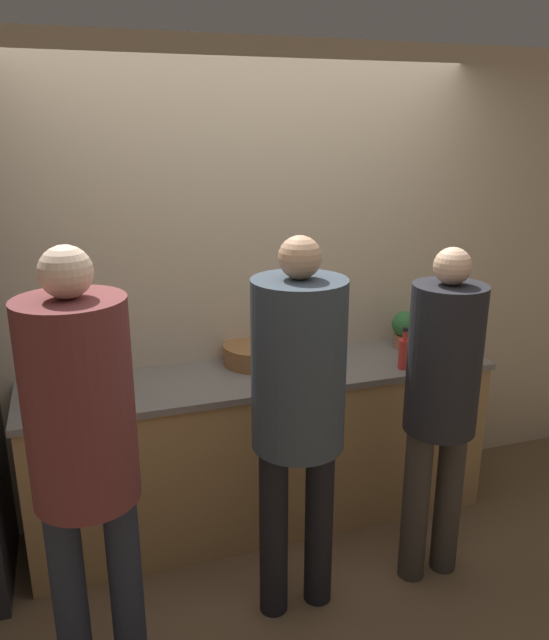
# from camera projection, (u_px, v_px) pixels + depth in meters

# --- Properties ---
(ground_plane) EXTENTS (14.00, 14.00, 0.00)m
(ground_plane) POSITION_uv_depth(u_px,v_px,m) (283.00, 552.00, 3.31)
(ground_plane) COLOR brown
(wall_back) EXTENTS (5.20, 0.06, 2.60)m
(wall_back) POSITION_uv_depth(u_px,v_px,m) (247.00, 288.00, 3.49)
(wall_back) COLOR #C6B293
(wall_back) RESTS_ON ground_plane
(counter) EXTENTS (2.52, 0.61, 0.91)m
(counter) POSITION_uv_depth(u_px,v_px,m) (263.00, 446.00, 3.48)
(counter) COLOR tan
(counter) RESTS_ON ground_plane
(person_left) EXTENTS (0.38, 0.38, 1.80)m
(person_left) POSITION_uv_depth(u_px,v_px,m) (83.00, 439.00, 2.22)
(person_left) COLOR #232838
(person_left) RESTS_ON ground_plane
(person_center) EXTENTS (0.40, 0.40, 1.76)m
(person_center) POSITION_uv_depth(u_px,v_px,m) (298.00, 394.00, 2.64)
(person_center) COLOR black
(person_center) RESTS_ON ground_plane
(person_right) EXTENTS (0.34, 0.34, 1.67)m
(person_right) POSITION_uv_depth(u_px,v_px,m) (441.00, 393.00, 2.89)
(person_right) COLOR #38332D
(person_right) RESTS_ON ground_plane
(fruit_bowl) EXTENTS (0.37, 0.37, 0.15)m
(fruit_bowl) POSITION_uv_depth(u_px,v_px,m) (257.00, 353.00, 3.46)
(fruit_bowl) COLOR brown
(fruit_bowl) RESTS_ON counter
(utensil_crock) EXTENTS (0.10, 0.10, 0.31)m
(utensil_crock) POSITION_uv_depth(u_px,v_px,m) (81.00, 367.00, 3.21)
(utensil_crock) COLOR silver
(utensil_crock) RESTS_ON counter
(bottle_red) EXTENTS (0.06, 0.06, 0.23)m
(bottle_red) POSITION_uv_depth(u_px,v_px,m) (404.00, 352.00, 3.36)
(bottle_red) COLOR red
(bottle_red) RESTS_ON counter
(bottle_green) EXTENTS (0.05, 0.05, 0.17)m
(bottle_green) POSITION_uv_depth(u_px,v_px,m) (43.00, 391.00, 2.93)
(bottle_green) COLOR #236033
(bottle_green) RESTS_ON counter
(bottle_dark) EXTENTS (0.07, 0.07, 0.17)m
(bottle_dark) POSITION_uv_depth(u_px,v_px,m) (101.00, 395.00, 2.89)
(bottle_dark) COLOR #333338
(bottle_dark) RESTS_ON counter
(cup_blue) EXTENTS (0.08, 0.08, 0.10)m
(cup_blue) POSITION_uv_depth(u_px,v_px,m) (325.00, 348.00, 3.56)
(cup_blue) COLOR #335184
(cup_blue) RESTS_ON counter
(potted_plant) EXTENTS (0.15, 0.15, 0.22)m
(potted_plant) POSITION_uv_depth(u_px,v_px,m) (405.00, 328.00, 3.67)
(potted_plant) COLOR #9E6042
(potted_plant) RESTS_ON counter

